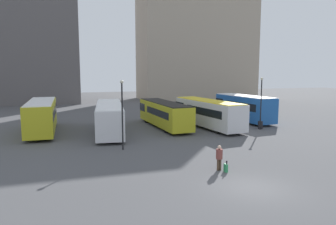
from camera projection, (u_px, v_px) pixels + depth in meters
The scene contains 13 objects.
ground_plane at pixel (252, 188), 17.97m from camera, with size 160.00×160.00×0.00m, color #4C4C4F.
building_block_left at pixel (19, 6), 60.32m from camera, with size 20.52×10.52×36.20m.
building_block_right at pixel (197, 25), 71.51m from camera, with size 25.12×10.66×32.11m.
bus_0 at pixel (42, 115), 33.39m from camera, with size 2.78×10.42×3.27m.
bus_1 at pixel (109, 117), 33.34m from camera, with size 4.02×11.82×3.00m.
bus_2 at pixel (164, 113), 36.86m from camera, with size 3.00×11.31×2.81m.
bus_3 at pixel (208, 113), 36.51m from camera, with size 3.84×11.31×3.06m.
bus_4 at pixel (244, 107), 40.79m from camera, with size 3.59×9.30×3.24m.
traveler at pixel (219, 156), 20.92m from camera, with size 0.43×0.43×1.64m.
suitcase at pixel (226, 168), 20.65m from camera, with size 0.18×0.30×0.76m.
lamp_post_0 at pixel (122, 109), 26.01m from camera, with size 0.28×0.28×5.61m.
lamp_post_1 at pixel (261, 99), 34.86m from camera, with size 0.28×0.28×5.63m.
trash_bin at pixel (260, 125), 35.64m from camera, with size 0.52×0.52×0.85m.
Camera 1 is at (-9.75, -14.99, 6.44)m, focal length 35.00 mm.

